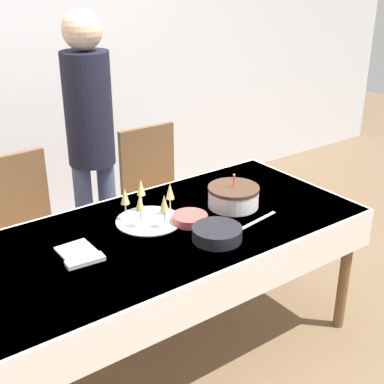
% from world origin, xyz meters
% --- Properties ---
extents(ground_plane, '(12.00, 12.00, 0.00)m').
position_xyz_m(ground_plane, '(0.00, 0.00, 0.00)').
color(ground_plane, brown).
extents(wall_back, '(8.00, 0.05, 2.70)m').
position_xyz_m(wall_back, '(0.00, 1.85, 1.35)').
color(wall_back, silver).
rests_on(wall_back, ground_plane).
extents(dining_table, '(2.00, 0.94, 0.76)m').
position_xyz_m(dining_table, '(0.00, 0.00, 0.66)').
color(dining_table, silver).
rests_on(dining_table, ground_plane).
extents(dining_chair_far_left, '(0.43, 0.43, 0.97)m').
position_xyz_m(dining_chair_far_left, '(-0.45, 0.79, 0.54)').
color(dining_chair_far_left, brown).
rests_on(dining_chair_far_left, ground_plane).
extents(dining_chair_far_right, '(0.43, 0.43, 0.97)m').
position_xyz_m(dining_chair_far_right, '(0.44, 0.79, 0.54)').
color(dining_chair_far_right, brown).
rests_on(dining_chair_far_right, ground_plane).
extents(birthday_cake, '(0.27, 0.27, 0.18)m').
position_xyz_m(birthday_cake, '(0.43, 0.00, 0.82)').
color(birthday_cake, white).
rests_on(birthday_cake, dining_table).
extents(champagne_tray, '(0.33, 0.33, 0.18)m').
position_xyz_m(champagne_tray, '(-0.03, 0.12, 0.83)').
color(champagne_tray, silver).
rests_on(champagne_tray, dining_table).
extents(plate_stack_main, '(0.24, 0.24, 0.06)m').
position_xyz_m(plate_stack_main, '(0.13, -0.24, 0.79)').
color(plate_stack_main, black).
rests_on(plate_stack_main, dining_table).
extents(plate_stack_dessert, '(0.18, 0.18, 0.04)m').
position_xyz_m(plate_stack_dessert, '(0.13, -0.02, 0.78)').
color(plate_stack_dessert, '#CC4C47').
rests_on(plate_stack_dessert, dining_table).
extents(cake_knife, '(0.30, 0.06, 0.00)m').
position_xyz_m(cake_knife, '(0.40, -0.21, 0.76)').
color(cake_knife, silver).
rests_on(cake_knife, dining_table).
extents(fork_pile, '(0.17, 0.07, 0.02)m').
position_xyz_m(fork_pile, '(-0.47, -0.06, 0.77)').
color(fork_pile, silver).
rests_on(fork_pile, dining_table).
extents(napkin_pile, '(0.15, 0.15, 0.01)m').
position_xyz_m(napkin_pile, '(-0.46, 0.05, 0.77)').
color(napkin_pile, white).
rests_on(napkin_pile, dining_table).
extents(person_standing, '(0.28, 0.28, 1.72)m').
position_xyz_m(person_standing, '(0.03, 0.85, 1.05)').
color(person_standing, '#3F4C72').
rests_on(person_standing, ground_plane).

